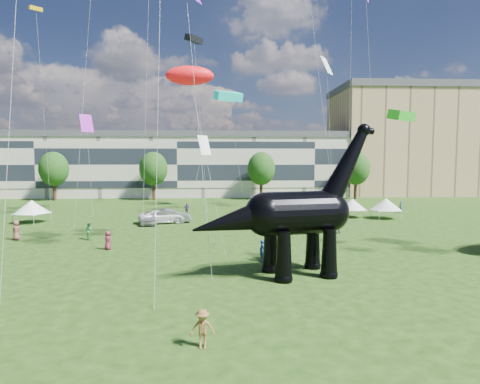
{
  "coord_description": "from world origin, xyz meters",
  "views": [
    {
      "loc": [
        0.19,
        -21.69,
        7.36
      ],
      "look_at": [
        1.71,
        8.0,
        5.0
      ],
      "focal_mm": 30.0,
      "sensor_mm": 36.0,
      "label": 1
    }
  ],
  "objects": [
    {
      "name": "terrace_row",
      "position": [
        -8.0,
        62.0,
        6.0
      ],
      "size": [
        78.0,
        11.0,
        12.0
      ],
      "primitive_type": "cube",
      "color": "beige",
      "rests_on": "ground"
    },
    {
      "name": "car_grey",
      "position": [
        -5.7,
        25.52,
        0.82
      ],
      "size": [
        5.11,
        2.27,
        1.63
      ],
      "primitive_type": "imported",
      "rotation": [
        0.0,
        0.0,
        1.68
      ],
      "color": "slate",
      "rests_on": "ground"
    },
    {
      "name": "tree_mid_right",
      "position": [
        8.0,
        53.0,
        6.29
      ],
      "size": [
        5.2,
        5.2,
        9.44
      ],
      "color": "#382314",
      "rests_on": "ground"
    },
    {
      "name": "ground",
      "position": [
        0.0,
        0.0,
        0.0
      ],
      "size": [
        220.0,
        220.0,
        0.0
      ],
      "primitive_type": "plane",
      "color": "#16330C",
      "rests_on": "ground"
    },
    {
      "name": "gazebo_left",
      "position": [
        -21.89,
        26.28,
        1.89
      ],
      "size": [
        4.8,
        4.8,
        2.68
      ],
      "rotation": [
        0.0,
        0.0,
        -0.29
      ],
      "color": "white",
      "rests_on": "ground"
    },
    {
      "name": "visitors",
      "position": [
        -4.02,
        16.61,
        0.85
      ],
      "size": [
        53.07,
        40.05,
        1.85
      ],
      "color": "gray",
      "rests_on": "ground"
    },
    {
      "name": "dinosaur_sculpture",
      "position": [
        4.76,
        3.32,
        3.83
      ],
      "size": [
        12.43,
        4.81,
        10.15
      ],
      "rotation": [
        0.0,
        0.0,
        0.24
      ],
      "color": "black",
      "rests_on": "ground"
    },
    {
      "name": "car_silver",
      "position": [
        -7.9,
        24.53,
        0.75
      ],
      "size": [
        2.12,
        4.54,
        1.5
      ],
      "primitive_type": "imported",
      "rotation": [
        0.0,
        0.0,
        0.08
      ],
      "color": "silver",
      "rests_on": "ground"
    },
    {
      "name": "gazebo_far",
      "position": [
        21.18,
        27.55,
        1.82
      ],
      "size": [
        3.74,
        3.74,
        2.58
      ],
      "rotation": [
        0.0,
        0.0,
        -0.01
      ],
      "color": "silver",
      "rests_on": "ground"
    },
    {
      "name": "tree_far_left",
      "position": [
        -30.0,
        53.0,
        6.29
      ],
      "size": [
        5.2,
        5.2,
        9.44
      ],
      "color": "#382314",
      "rests_on": "ground"
    },
    {
      "name": "gazebo_near",
      "position": [
        17.26,
        28.79,
        1.7
      ],
      "size": [
        4.11,
        4.11,
        2.42
      ],
      "rotation": [
        0.0,
        0.0,
        0.21
      ],
      "color": "white",
      "rests_on": "ground"
    },
    {
      "name": "car_dark",
      "position": [
        9.13,
        19.88,
        0.72
      ],
      "size": [
        3.3,
        5.32,
        1.44
      ],
      "primitive_type": "imported",
      "rotation": [
        0.0,
        0.0,
        -0.28
      ],
      "color": "#595960",
      "rests_on": "ground"
    },
    {
      "name": "apartment_block",
      "position": [
        40.0,
        65.0,
        11.0
      ],
      "size": [
        28.0,
        18.0,
        22.0
      ],
      "primitive_type": "cube",
      "color": "tan",
      "rests_on": "ground"
    },
    {
      "name": "tree_mid_left",
      "position": [
        -12.0,
        53.0,
        6.29
      ],
      "size": [
        5.2,
        5.2,
        9.44
      ],
      "color": "#382314",
      "rests_on": "ground"
    },
    {
      "name": "car_white",
      "position": [
        -6.51,
        25.3,
        0.77
      ],
      "size": [
        6.08,
        4.14,
        1.55
      ],
      "primitive_type": "imported",
      "rotation": [
        0.0,
        0.0,
        1.88
      ],
      "color": "white",
      "rests_on": "ground"
    },
    {
      "name": "tree_far_right",
      "position": [
        26.0,
        53.0,
        6.29
      ],
      "size": [
        5.2,
        5.2,
        9.44
      ],
      "color": "#382314",
      "rests_on": "ground"
    }
  ]
}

